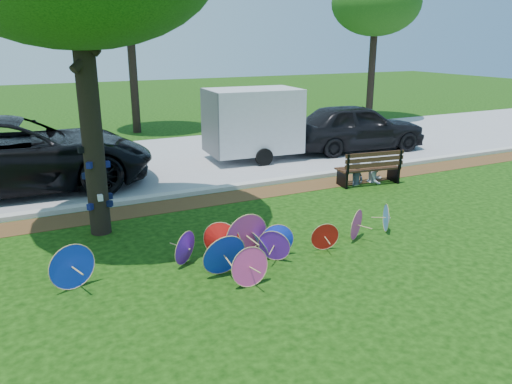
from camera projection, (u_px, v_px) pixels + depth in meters
ground at (279, 271)px, 9.19m from camera, size 90.00×90.00×0.00m
mulch_strip at (197, 202)px, 13.05m from camera, size 90.00×1.00×0.01m
curb at (188, 193)px, 13.64m from camera, size 90.00×0.30×0.12m
street at (149, 162)px, 17.21m from camera, size 90.00×8.00×0.01m
parasol_pile at (244, 242)px, 9.53m from camera, size 7.20×2.10×0.92m
black_van at (15, 154)px, 13.81m from camera, size 7.62×3.83×2.07m
dark_pickup at (356, 127)px, 18.87m from camera, size 5.47×2.71×1.79m
cargo_trailer at (253, 121)px, 17.27m from camera, size 3.23×2.18×2.77m
park_bench at (368, 167)px, 14.59m from camera, size 2.00×0.97×1.00m
person_left at (357, 162)px, 14.43m from camera, size 0.57×0.46×1.34m
person_right at (377, 160)px, 14.73m from camera, size 0.80×0.73×1.34m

